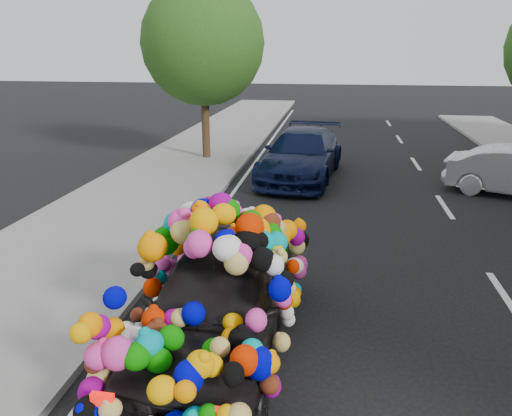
{
  "coord_description": "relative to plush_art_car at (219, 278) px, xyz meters",
  "views": [
    {
      "loc": [
        0.71,
        -7.74,
        3.88
      ],
      "look_at": [
        -0.57,
        0.4,
        1.22
      ],
      "focal_mm": 35.0,
      "sensor_mm": 36.0,
      "label": 1
    }
  ],
  "objects": [
    {
      "name": "ground",
      "position": [
        0.66,
        2.07,
        -1.06
      ],
      "size": [
        100.0,
        100.0,
        0.0
      ],
      "primitive_type": "plane",
      "color": "black",
      "rests_on": "ground"
    },
    {
      "name": "sidewalk",
      "position": [
        -3.64,
        2.07,
        -1.0
      ],
      "size": [
        4.0,
        60.0,
        0.12
      ],
      "primitive_type": "cube",
      "color": "gray",
      "rests_on": "ground"
    },
    {
      "name": "kerb",
      "position": [
        -1.69,
        2.07,
        -1.0
      ],
      "size": [
        0.15,
        60.0,
        0.13
      ],
      "primitive_type": "cube",
      "color": "gray",
      "rests_on": "ground"
    },
    {
      "name": "lane_markings",
      "position": [
        4.26,
        2.07,
        -1.06
      ],
      "size": [
        6.0,
        50.0,
        0.01
      ],
      "primitive_type": null,
      "color": "silver",
      "rests_on": "ground"
    },
    {
      "name": "tree_near_sidewalk",
      "position": [
        -3.14,
        11.57,
        2.96
      ],
      "size": [
        4.2,
        4.2,
        6.13
      ],
      "color": "#332114",
      "rests_on": "ground"
    },
    {
      "name": "plush_art_car",
      "position": [
        0.0,
        0.0,
        0.0
      ],
      "size": [
        2.14,
        4.45,
        2.08
      ],
      "rotation": [
        0.0,
        0.0,
        -0.02
      ],
      "color": "black",
      "rests_on": "ground"
    },
    {
      "name": "navy_sedan",
      "position": [
        0.42,
        9.47,
        -0.32
      ],
      "size": [
        2.66,
        5.31,
        1.48
      ],
      "primitive_type": "imported",
      "rotation": [
        0.0,
        0.0,
        -0.12
      ],
      "color": "black",
      "rests_on": "ground"
    }
  ]
}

